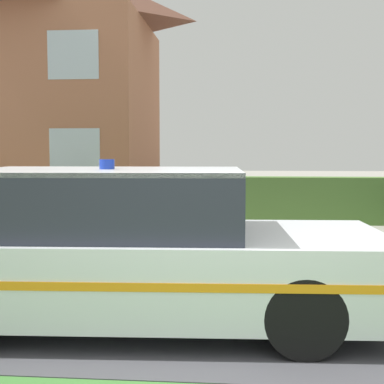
% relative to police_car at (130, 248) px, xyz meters
% --- Properties ---
extents(road_strip, '(28.00, 6.70, 0.01)m').
position_rel_police_car_xyz_m(road_strip, '(0.96, 2.09, -0.72)').
color(road_strip, '#424247').
rests_on(road_strip, ground).
extents(garden_hedge, '(14.36, 0.56, 1.05)m').
position_rel_police_car_xyz_m(garden_hedge, '(0.09, 7.25, -0.20)').
color(garden_hedge, '#4C7233').
rests_on(garden_hedge, ground).
extents(police_car, '(4.65, 2.02, 1.56)m').
position_rel_police_car_xyz_m(police_car, '(0.00, 0.00, 0.00)').
color(police_car, black).
rests_on(police_car, road_strip).
extents(house_left, '(7.00, 5.93, 8.00)m').
position_rel_police_car_xyz_m(house_left, '(-5.26, 12.14, 3.36)').
color(house_left, '#A86B4C').
rests_on(house_left, ground).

